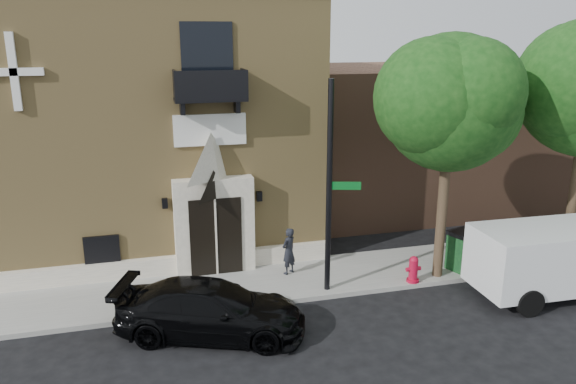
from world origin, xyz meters
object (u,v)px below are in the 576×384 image
object	(u,v)px
black_sedan	(211,309)
street_sign	(330,188)
fire_hydrant	(413,269)
dumpster	(478,248)
pedestrian_near	(289,251)
cargo_van	(567,256)

from	to	relation	value
black_sedan	street_sign	world-z (taller)	street_sign
fire_hydrant	dumpster	world-z (taller)	dumpster
black_sedan	street_sign	bearing A→B (deg)	-48.07
street_sign	black_sedan	bearing A→B (deg)	-141.14
black_sedan	fire_hydrant	bearing A→B (deg)	-58.86
pedestrian_near	cargo_van	bearing A→B (deg)	121.20
cargo_van	fire_hydrant	size ratio (longest dim) A/B	6.33
cargo_van	street_sign	xyz separation A→B (m)	(-7.08, 1.94, 2.17)
street_sign	pedestrian_near	world-z (taller)	street_sign
street_sign	dumpster	world-z (taller)	street_sign
cargo_van	pedestrian_near	world-z (taller)	cargo_van
fire_hydrant	dumpster	xyz separation A→B (m)	(2.68, 0.52, 0.25)
street_sign	dumpster	distance (m)	6.07
black_sedan	dumpster	bearing A→B (deg)	-58.93
black_sedan	street_sign	distance (m)	4.93
street_sign	fire_hydrant	size ratio (longest dim) A/B	7.41
cargo_van	pedestrian_near	xyz separation A→B (m)	(-7.96, 3.39, -0.30)
cargo_van	fire_hydrant	distance (m)	4.65
cargo_van	dumpster	size ratio (longest dim) A/B	2.38
dumpster	black_sedan	bearing A→B (deg)	172.25
black_sedan	street_sign	xyz separation A→B (m)	(3.85, 1.55, 2.68)
fire_hydrant	black_sedan	bearing A→B (deg)	-168.83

